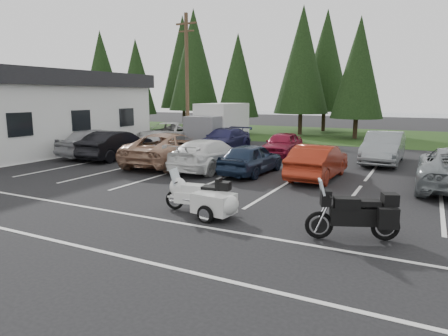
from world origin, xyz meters
TOP-DOWN VIEW (x-y plane):
  - ground at (0.00, 0.00)m, footprint 120.00×120.00m
  - grass_strip at (0.00, 24.00)m, footprint 80.00×16.00m
  - lake_water at (4.00, 55.00)m, footprint 70.00×50.00m
  - building at (-18.00, 4.00)m, footprint 10.60×15.60m
  - utility_pole at (-10.00, 12.00)m, footprint 1.60×0.26m
  - box_truck at (-8.00, 12.50)m, footprint 2.40×5.60m
  - stall_markings at (0.00, 2.00)m, footprint 32.00×16.00m
  - conifer_0 at (-28.00, 22.50)m, footprint 4.58×4.58m
  - conifer_1 at (-22.00, 21.20)m, footprint 3.96×3.96m
  - conifer_2 at (-16.00, 22.80)m, footprint 5.10×5.10m
  - conifer_3 at (-10.50, 21.40)m, footprint 3.87×3.87m
  - conifer_4 at (-5.00, 22.90)m, footprint 4.80×4.80m
  - conifer_5 at (0.00, 21.60)m, footprint 4.14×4.14m
  - conifer_back_a at (-20.00, 27.00)m, footprint 5.28×5.28m
  - conifer_back_b at (-4.00, 27.50)m, footprint 4.97×4.97m
  - car_near_0 at (-11.38, 4.63)m, footprint 2.17×4.97m
  - car_near_1 at (-9.87, 4.49)m, footprint 1.76×4.73m
  - car_near_2 at (-6.11, 4.17)m, footprint 3.25×6.07m
  - car_near_3 at (-3.65, 3.84)m, footprint 2.15×5.03m
  - car_near_4 at (-1.54, 3.84)m, footprint 1.81×4.10m
  - car_near_5 at (1.34, 4.17)m, footprint 1.67×4.43m
  - car_far_0 at (-10.28, 10.09)m, footprint 3.17×6.17m
  - car_far_1 at (-6.06, 9.99)m, footprint 2.09×4.95m
  - car_far_2 at (-2.09, 9.60)m, footprint 1.73×4.10m
  - car_far_3 at (3.35, 9.58)m, footprint 1.80×4.93m
  - touring_motorcycle at (-0.60, -2.35)m, footprint 2.40×1.02m
  - cargo_trailer at (0.16, -2.73)m, footprint 1.71×1.08m
  - adventure_motorcycle at (3.90, -2.68)m, footprint 2.60×1.73m

SIDE VIEW (x-z plane):
  - ground at x=0.00m, z-range 0.00..0.00m
  - lake_water at x=4.00m, z-range -0.01..0.01m
  - stall_markings at x=0.00m, z-range 0.00..0.01m
  - grass_strip at x=0.00m, z-range 0.00..0.01m
  - cargo_trailer at x=0.16m, z-range 0.00..0.75m
  - touring_motorcycle at x=-0.60m, z-range 0.00..1.29m
  - car_near_4 at x=-1.54m, z-range 0.00..1.37m
  - car_far_2 at x=-2.09m, z-range 0.00..1.38m
  - car_far_1 at x=-6.06m, z-range 0.00..1.43m
  - car_near_5 at x=1.34m, z-range 0.00..1.44m
  - car_near_3 at x=-3.65m, z-range 0.00..1.44m
  - adventure_motorcycle at x=3.90m, z-range 0.00..1.50m
  - car_near_1 at x=-9.87m, z-range 0.00..1.54m
  - car_far_3 at x=3.35m, z-range 0.00..1.61m
  - car_near_2 at x=-6.11m, z-range 0.00..1.62m
  - car_near_0 at x=-11.38m, z-range 0.00..1.67m
  - car_far_0 at x=-10.28m, z-range 0.00..1.67m
  - box_truck at x=-8.00m, z-range 0.00..2.90m
  - building at x=-18.00m, z-range 0.00..4.90m
  - utility_pole at x=-10.00m, z-range 0.20..9.20m
  - conifer_3 at x=-10.50m, z-range 0.76..9.78m
  - conifer_1 at x=-22.00m, z-range 0.78..10.00m
  - conifer_5 at x=0.00m, z-range 0.81..10.45m
  - conifer_0 at x=-28.00m, z-range 0.90..11.56m
  - conifer_4 at x=-5.00m, z-range 0.95..12.12m
  - conifer_back_b at x=-4.00m, z-range 0.98..12.56m
  - conifer_2 at x=-16.00m, z-range 1.01..12.90m
  - conifer_back_a at x=-20.00m, z-range 1.04..13.34m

